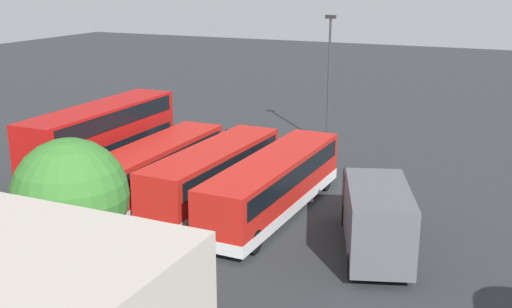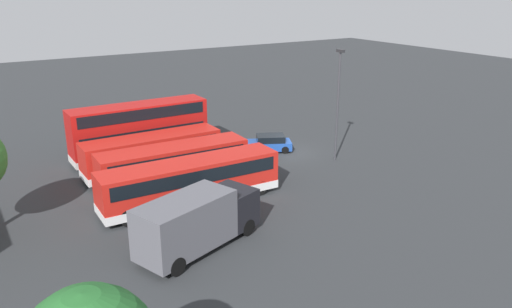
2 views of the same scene
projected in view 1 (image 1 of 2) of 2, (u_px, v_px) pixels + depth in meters
The scene contains 9 objects.
ground_plane at pixel (270, 147), 43.65m from camera, with size 140.00×140.00×0.00m, color #2D3033.
bus_single_deck_near_end at pixel (274, 183), 30.99m from camera, with size 2.85×12.11×2.95m.
bus_single_deck_second at pixel (214, 173), 32.69m from camera, with size 2.94×10.90×2.95m.
bus_single_deck_third at pixel (157, 167), 33.66m from camera, with size 2.67×10.57×2.95m.
bus_double_decker_fourth at pixel (102, 142), 35.41m from camera, with size 2.66×11.29×4.55m.
box_truck_blue at pixel (376, 215), 26.72m from camera, with size 4.82×7.91×3.20m.
car_hatchback_silver at pixel (245, 139), 42.98m from camera, with size 3.36×4.32×1.43m.
lamp_post_tall at pixel (329, 72), 42.75m from camera, with size 0.70×0.30×9.04m.
tree_leftmost at pixel (71, 196), 20.34m from camera, with size 3.81×3.81×6.57m.
Camera 1 is at (-16.44, 38.76, 11.59)m, focal length 43.76 mm.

